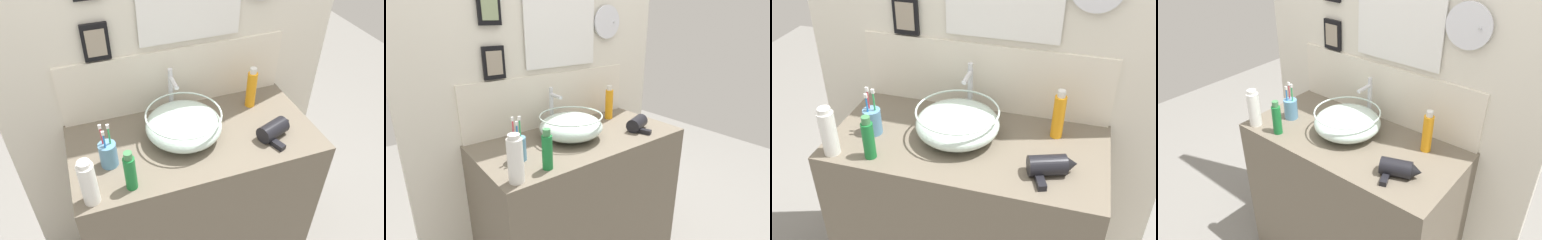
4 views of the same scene
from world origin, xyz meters
TOP-DOWN VIEW (x-y plane):
  - vanity_counter at (0.00, 0.00)m, footprint 1.11×0.54m
  - back_panel at (0.00, 0.30)m, footprint 1.63×0.10m
  - glass_bowl_sink at (-0.05, 0.02)m, footprint 0.34×0.34m
  - faucet at (-0.05, 0.20)m, footprint 0.02×0.11m
  - hair_drier at (0.34, -0.11)m, footprint 0.19×0.17m
  - toothbrush_cup at (-0.39, -0.05)m, footprint 0.07×0.07m
  - soap_dispenser at (-0.33, -0.20)m, footprint 0.05×0.05m
  - lotion_bottle at (-0.48, -0.21)m, footprint 0.06×0.06m
  - shampoo_bottle at (0.34, 0.14)m, footprint 0.05×0.05m

SIDE VIEW (x-z plane):
  - vanity_counter at x=0.00m, z-range 0.00..0.93m
  - hair_drier at x=0.34m, z-range 0.93..1.00m
  - toothbrush_cup at x=-0.39m, z-range 0.88..1.09m
  - glass_bowl_sink at x=-0.05m, z-range 0.93..1.06m
  - soap_dispenser at x=-0.33m, z-range 0.92..1.10m
  - lotion_bottle at x=-0.48m, z-range 0.92..1.12m
  - shampoo_bottle at x=0.34m, z-range 0.92..1.13m
  - faucet at x=-0.05m, z-range 0.94..1.19m
  - back_panel at x=0.00m, z-range 0.00..2.57m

